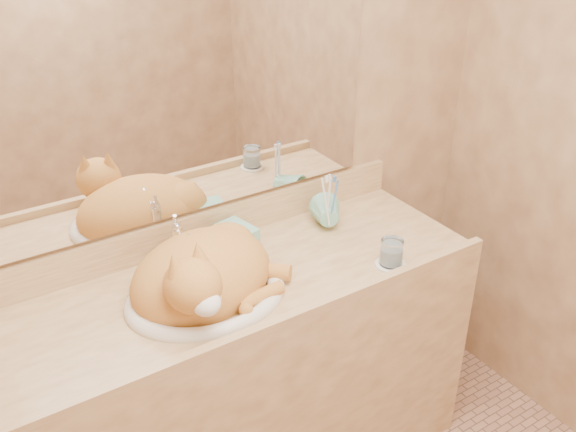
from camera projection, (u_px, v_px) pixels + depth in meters
wall_back at (187, 134)px, 2.00m from camera, size 2.40×0.02×2.50m
vanity_counter at (240, 384)px, 2.19m from camera, size 1.60×0.55×0.85m
mirror at (185, 91)px, 1.92m from camera, size 1.30×0.02×0.80m
sink_basin at (205, 276)px, 1.89m from camera, size 0.55×0.48×0.15m
faucet at (178, 244)px, 2.02m from camera, size 0.05×0.13×0.17m
cat at (203, 273)px, 1.89m from camera, size 0.55×0.49×0.25m
soap_dispenser at (250, 231)px, 2.07m from camera, size 0.11×0.11×0.20m
toothbrush_cup at (329, 220)px, 2.22m from camera, size 0.15×0.15×0.10m
toothbrushes at (330, 200)px, 2.18m from camera, size 0.04×0.04×0.23m
saucer at (390, 265)px, 2.06m from camera, size 0.10×0.10×0.01m
water_glass at (392, 252)px, 2.04m from camera, size 0.07×0.07×0.09m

